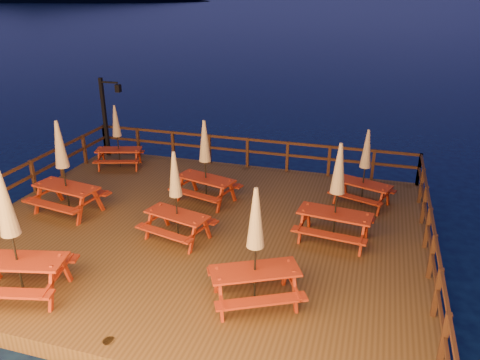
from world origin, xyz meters
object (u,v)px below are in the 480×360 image
Objects in this scene: lamp_post at (108,110)px; picnic_table_0 at (337,192)px; picnic_table_2 at (63,166)px; picnic_table_1 at (205,160)px.

lamp_post is 1.13× the size of picnic_table_0.
picnic_table_0 is 0.96× the size of picnic_table_2.
picnic_table_2 is at bearing -169.36° from picnic_table_0.
lamp_post reaches higher than picnic_table_0.
picnic_table_2 is (1.41, -4.73, -0.37)m from lamp_post.
lamp_post is 5.77m from picnic_table_1.
picnic_table_0 reaches higher than picnic_table_1.
picnic_table_0 is 1.04× the size of picnic_table_1.
picnic_table_2 reaches higher than picnic_table_0.
picnic_table_0 is at bearing -24.96° from lamp_post.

